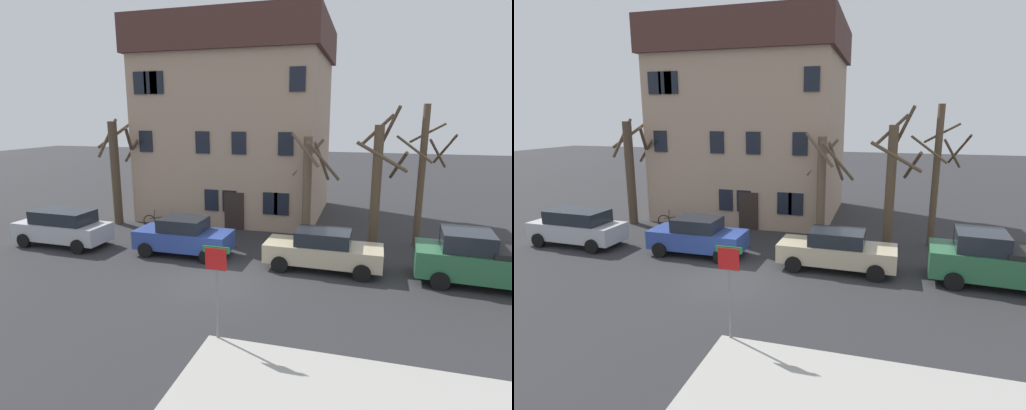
% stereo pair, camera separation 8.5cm
% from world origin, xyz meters
% --- Properties ---
extents(ground_plane, '(120.00, 120.00, 0.00)m').
position_xyz_m(ground_plane, '(0.00, 0.00, 0.00)').
color(ground_plane, '#2D2D30').
extents(building_main, '(11.08, 9.11, 11.65)m').
position_xyz_m(building_main, '(-2.68, 11.34, 5.91)').
color(building_main, tan).
rests_on(building_main, ground_plane).
extents(tree_bare_near, '(2.86, 2.13, 6.08)m').
position_xyz_m(tree_bare_near, '(-8.61, 6.52, 3.25)').
color(tree_bare_near, '#4C3D2D').
rests_on(tree_bare_near, ground_plane).
extents(tree_bare_mid, '(2.54, 2.55, 5.46)m').
position_xyz_m(tree_bare_mid, '(2.54, 6.38, 2.90)').
color(tree_bare_mid, brown).
rests_on(tree_bare_mid, ground_plane).
extents(tree_bare_far, '(2.23, 2.53, 6.67)m').
position_xyz_m(tree_bare_far, '(5.85, 5.50, 3.23)').
color(tree_bare_far, brown).
rests_on(tree_bare_far, ground_plane).
extents(tree_bare_end, '(2.57, 2.56, 6.75)m').
position_xyz_m(tree_bare_end, '(7.88, 6.65, 3.57)').
color(tree_bare_end, brown).
rests_on(tree_bare_end, ground_plane).
extents(car_silver_wagon, '(4.66, 2.07, 1.76)m').
position_xyz_m(car_silver_wagon, '(-8.77, 2.08, 0.92)').
color(car_silver_wagon, '#B7BABF').
rests_on(car_silver_wagon, ground_plane).
extents(car_blue_sedan, '(4.39, 1.96, 1.73)m').
position_xyz_m(car_blue_sedan, '(-2.50, 2.41, 0.86)').
color(car_blue_sedan, '#2D4799').
rests_on(car_blue_sedan, ground_plane).
extents(car_beige_sedan, '(4.78, 2.02, 1.66)m').
position_xyz_m(car_beige_sedan, '(3.79, 2.27, 0.83)').
color(car_beige_sedan, '#C6B793').
rests_on(car_beige_sedan, ground_plane).
extents(pickup_truck_green, '(5.64, 2.59, 2.02)m').
position_xyz_m(pickup_truck_green, '(10.03, 2.27, 0.98)').
color(pickup_truck_green, '#2D6B42').
rests_on(pickup_truck_green, ground_plane).
extents(street_sign_pole, '(0.76, 0.07, 2.79)m').
position_xyz_m(street_sign_pole, '(1.59, -4.04, 1.95)').
color(street_sign_pole, slate).
rests_on(street_sign_pole, ground_plane).
extents(bicycle_leaning, '(1.73, 0.33, 1.03)m').
position_xyz_m(bicycle_leaning, '(-5.94, 6.25, 0.37)').
color(bicycle_leaning, black).
rests_on(bicycle_leaning, ground_plane).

